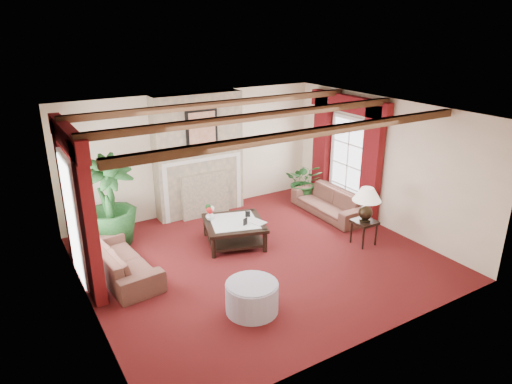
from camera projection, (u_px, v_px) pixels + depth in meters
floor at (259, 258)px, 8.43m from camera, size 6.00×6.00×0.00m
ceiling at (260, 112)px, 7.48m from camera, size 6.00×6.00×0.00m
back_wall at (195, 153)px, 10.16m from camera, size 6.00×0.02×2.70m
left_wall at (81, 227)px, 6.50m from camera, size 0.02×5.50×2.70m
right_wall at (383, 163)px, 9.41m from camera, size 0.02×5.50×2.70m
ceiling_beams at (260, 116)px, 7.50m from camera, size 6.00×3.00×0.12m
fireplace at (196, 93)px, 9.53m from camera, size 2.00×0.52×2.70m
french_door_left at (62, 157)px, 7.04m from camera, size 0.10×1.10×2.16m
french_door_right at (352, 118)px, 9.93m from camera, size 0.10×1.10×2.16m
curtains_left at (66, 130)px, 6.95m from camera, size 0.20×2.40×2.55m
curtains_right at (349, 99)px, 9.73m from camera, size 0.20×2.40×2.55m
sofa_left at (120, 255)px, 7.74m from camera, size 2.05×0.95×0.76m
sofa_right at (330, 198)px, 10.23m from camera, size 1.96×0.62×0.76m
potted_palm at (111, 221)px, 8.77m from camera, size 1.13×1.85×0.99m
small_plant at (304, 186)px, 11.00m from camera, size 1.83×1.83×0.76m
coffee_table at (234, 232)px, 8.92m from camera, size 1.40×1.40×0.46m
side_table at (364, 232)px, 8.89m from camera, size 0.47×0.47×0.49m
ottoman at (252, 297)px, 6.82m from camera, size 0.80×0.80×0.46m
table_lamp at (366, 204)px, 8.68m from camera, size 0.55×0.55×0.69m
flower_vase at (210, 215)px, 8.90m from camera, size 0.28×0.29×0.18m
book at (253, 217)px, 8.65m from camera, size 0.24×0.14×0.32m
photo_frame_a at (245, 222)px, 8.65m from camera, size 0.11×0.06×0.15m
photo_frame_b at (248, 214)px, 9.02m from camera, size 0.10×0.06×0.13m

